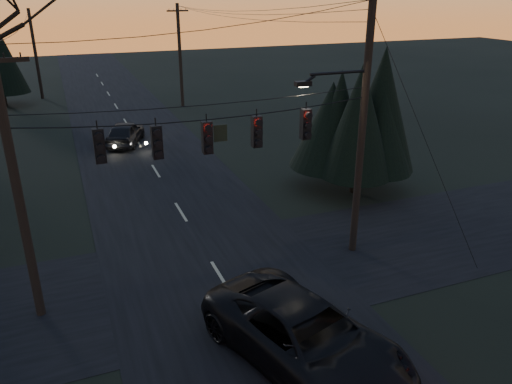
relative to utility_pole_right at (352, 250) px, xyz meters
name	(u,v)px	position (x,y,z in m)	size (l,w,h in m)	color
main_road	(163,183)	(-5.50, 10.00, 0.01)	(8.00, 120.00, 0.02)	black
cross_road	(220,277)	(-5.50, 0.00, 0.01)	(60.00, 7.00, 0.02)	black
utility_pole_right	(352,250)	(0.00, 0.00, 0.00)	(5.00, 0.30, 10.00)	black
utility_pole_left	(41,314)	(-11.50, 0.00, 0.00)	(1.80, 0.30, 8.50)	black
utility_pole_far_r	(183,106)	(0.00, 28.00, 0.00)	(1.80, 0.30, 8.50)	black
utility_pole_far_l	(43,98)	(-11.50, 36.00, 0.00)	(0.30, 0.30, 8.00)	black
span_signal_assembly	(209,136)	(-5.74, 0.00, 5.29)	(11.50, 0.44, 1.53)	black
evergreen_right	(359,110)	(3.27, 5.26, 4.21)	(4.71, 4.71, 7.23)	black
suv_near	(305,336)	(-4.70, -5.08, 0.89)	(2.95, 6.40, 1.78)	black
sedan_oncoming_a	(125,133)	(-6.30, 17.98, 0.76)	(1.80, 4.48, 1.53)	black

